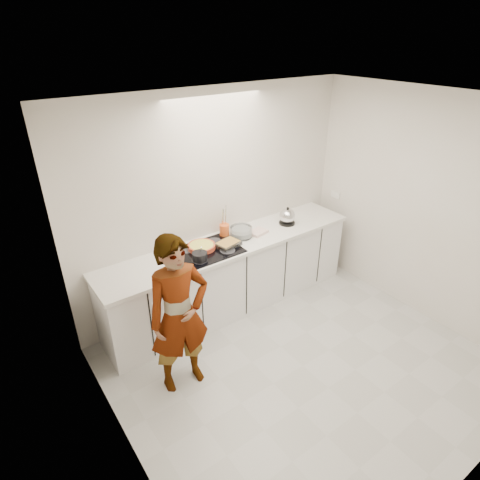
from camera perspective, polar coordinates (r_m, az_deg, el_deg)
floor at (r=4.42m, az=8.94°, el=-17.26°), size 3.60×3.20×0.00m
ceiling at (r=3.18m, az=12.53°, el=18.02°), size 3.60×3.20×0.00m
wall_back at (r=4.74m, az=-3.43°, el=5.37°), size 3.60×0.00×2.60m
wall_left at (r=2.83m, az=-16.96°, el=-13.47°), size 0.00×3.20×2.60m
wall_right at (r=4.99m, az=24.98°, el=3.85°), size 0.02×3.20×2.60m
base_cabinets at (r=4.90m, az=-1.11°, el=-5.17°), size 3.20×0.58×0.87m
countertop at (r=4.67m, az=-1.16°, el=-0.49°), size 3.24×0.64×0.04m
hob at (r=4.48m, az=-4.69°, el=-1.54°), size 0.72×0.54×0.01m
tart_dish at (r=4.50m, az=-5.49°, el=-0.90°), size 0.35×0.35×0.05m
saucepan at (r=4.27m, az=-5.75°, el=-2.34°), size 0.19×0.19×0.16m
baking_dish at (r=4.54m, az=-1.72°, el=-0.53°), size 0.30×0.25×0.05m
mixing_bowl at (r=4.76m, az=0.17°, el=1.11°), size 0.33×0.33×0.12m
tea_towel at (r=4.85m, az=2.58°, el=1.12°), size 0.25×0.20×0.04m
kettle at (r=5.09m, az=6.74°, el=3.31°), size 0.22×0.22×0.23m
utensil_crock at (r=4.77m, az=-2.23°, el=1.40°), size 0.15×0.15×0.15m
cook at (r=3.75m, az=-8.64°, el=-10.56°), size 0.61×0.43×1.60m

